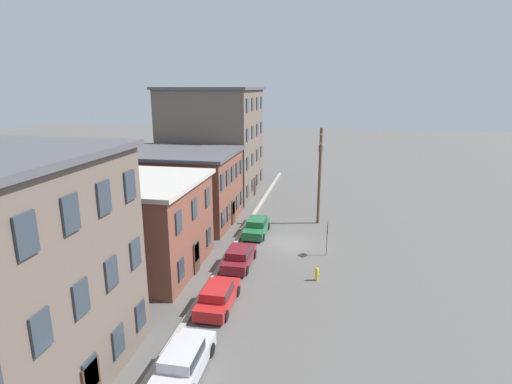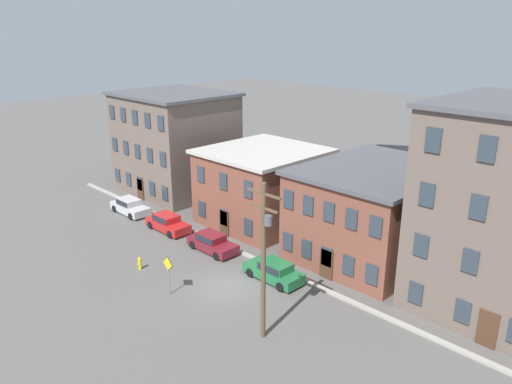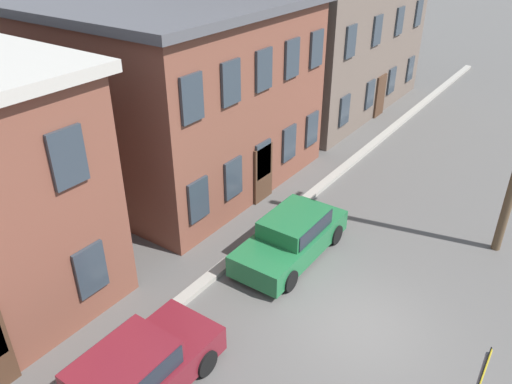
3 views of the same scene
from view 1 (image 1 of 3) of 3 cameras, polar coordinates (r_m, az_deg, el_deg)
ground_plane at (r=34.47m, az=4.77°, el=-7.32°), size 200.00×200.00×0.00m
kerb_strip at (r=35.14m, az=-2.59°, el=-6.70°), size 56.00×0.36×0.16m
apartment_midblock at (r=30.21m, az=-17.11°, el=-4.37°), size 9.32×9.77×6.70m
apartment_far at (r=40.03m, az=-11.43°, el=0.86°), size 9.61×12.05×7.00m
apartment_annex at (r=49.58m, az=-6.09°, el=7.19°), size 12.11×10.78×12.94m
car_silver at (r=20.19m, az=-10.34°, el=-22.55°), size 4.40×1.92×1.43m
car_red at (r=24.93m, az=-5.50°, el=-14.53°), size 4.40×1.92×1.43m
car_maroon at (r=30.06m, az=-2.43°, el=-9.15°), size 4.40×1.92×1.43m
car_green at (r=36.20m, az=0.08°, el=-4.90°), size 4.40×1.92×1.43m
caution_sign at (r=31.88m, az=10.17°, el=-5.78°), size 1.05×0.08×2.76m
utility_pole at (r=38.45m, az=9.11°, el=3.00°), size 2.40×0.44×9.29m
fire_hydrant at (r=28.30m, az=8.68°, el=-11.49°), size 0.24×0.34×0.96m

